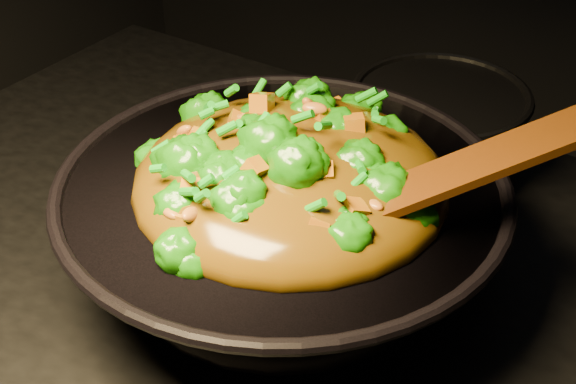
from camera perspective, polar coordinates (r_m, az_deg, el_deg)
The scene contains 4 objects.
wok at distance 0.77m, azimuth -0.41°, elevation -2.93°, with size 0.41×0.41×0.11m, color black, non-canonical shape.
stir_fry at distance 0.71m, azimuth 0.22°, elevation 3.69°, with size 0.29×0.29×0.10m, color #1C7408, non-canonical shape.
spatula at distance 0.67m, azimuth 10.63°, elevation 0.85°, with size 0.30×0.04×0.01m, color #3C1308.
back_pot at distance 0.94m, azimuth 10.51°, elevation 4.15°, with size 0.19×0.19×0.11m, color black.
Camera 1 is at (0.29, -0.44, 1.43)m, focal length 50.00 mm.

